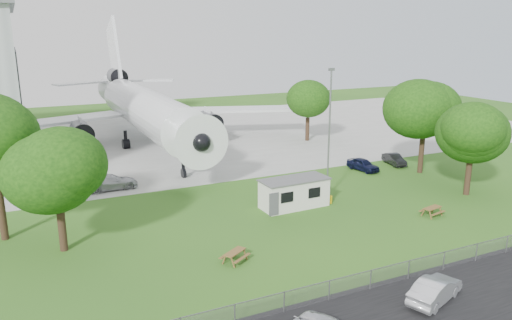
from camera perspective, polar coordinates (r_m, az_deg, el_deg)
name	(u,v)px	position (r m, az deg, el deg)	size (l,w,h in m)	color
ground	(282,236)	(38.89, 2.96, -8.68)	(160.00, 160.00, 0.00)	#407722
concrete_apron	(156,141)	(73.05, -11.39, 2.20)	(120.00, 46.00, 0.03)	#B7B7B2
airliner	(143,107)	(69.60, -12.76, 5.92)	(46.36, 47.73, 17.69)	white
site_cabin	(294,193)	(44.71, 4.39, -3.75)	(6.80, 2.91, 2.62)	silver
picnic_west	(235,262)	(34.90, -2.43, -11.53)	(1.80, 1.50, 0.76)	olive
picnic_east	(432,216)	(45.44, 19.44, -6.02)	(1.80, 1.50, 0.76)	olive
fence	(357,293)	(31.74, 11.43, -14.66)	(58.00, 0.04, 1.30)	gray
lamp_mast	(329,136)	(46.25, 8.35, 2.78)	(0.16, 0.16, 12.00)	slate
tree_west_small	(56,171)	(37.13, -21.89, -1.12)	(6.65, 6.65, 9.31)	#382619
tree_east_front	(473,130)	(50.87, 23.57, 3.11)	(6.84, 6.84, 9.73)	#382619
tree_east_back	(425,110)	(57.08, 18.75, 5.40)	(8.43, 8.43, 11.20)	#382619
tree_far_apron	(308,101)	(71.03, 5.98, 6.71)	(6.43, 6.43, 8.91)	#382619
car_centre_sedan	(435,290)	(31.75, 19.77, -13.81)	(1.51, 4.33, 1.43)	silver
car_ne_hatch	(363,165)	(57.45, 12.13, -0.52)	(1.61, 4.01, 1.37)	black
car_ne_sedan	(394,159)	(60.80, 15.52, 0.06)	(1.35, 3.87, 1.28)	black
car_apron_van	(110,182)	(51.52, -16.31, -2.45)	(2.14, 5.28, 1.53)	#AEB1B5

